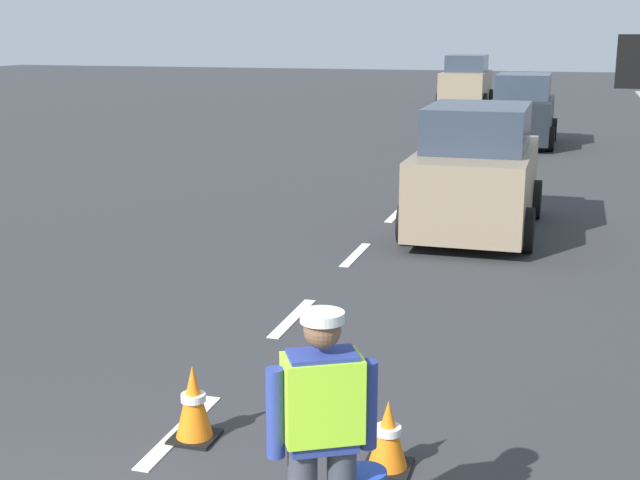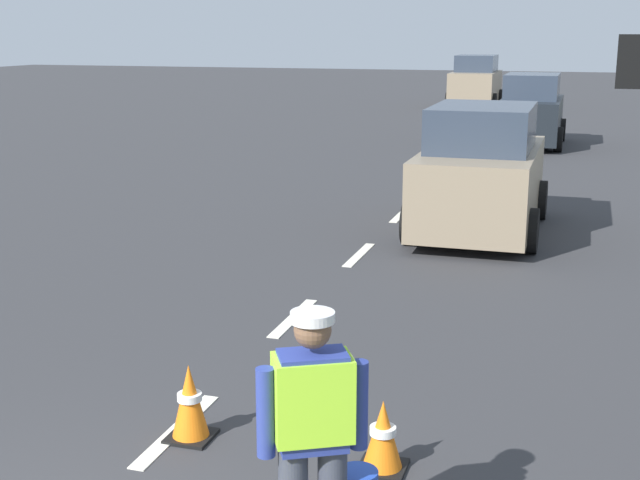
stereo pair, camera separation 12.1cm
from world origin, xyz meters
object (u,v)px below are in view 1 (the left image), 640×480
at_px(car_outgoing_far, 522,112).
at_px(car_outgoing_ahead, 476,173).
at_px(traffic_cone_near, 193,403).
at_px(car_oncoming_third, 466,83).
at_px(road_worker, 326,430).
at_px(traffic_cone_far, 388,436).

relative_size(car_outgoing_far, car_outgoing_ahead, 0.96).
height_order(traffic_cone_near, car_oncoming_third, car_oncoming_third).
bearing_deg(road_worker, traffic_cone_near, 137.81).
xyz_separation_m(traffic_cone_near, car_oncoming_third, (-1.81, 32.18, 0.71)).
distance_m(traffic_cone_near, car_outgoing_far, 19.68).
height_order(road_worker, car_oncoming_third, car_oncoming_third).
xyz_separation_m(car_outgoing_ahead, car_oncoming_third, (-3.12, 23.97, 0.06)).
xyz_separation_m(traffic_cone_near, traffic_cone_far, (1.61, -0.04, -0.04)).
relative_size(traffic_cone_near, car_outgoing_ahead, 0.16).
bearing_deg(car_oncoming_third, traffic_cone_near, -86.79).
xyz_separation_m(road_worker, car_outgoing_far, (-0.14, 20.98, 0.01)).
bearing_deg(car_outgoing_ahead, car_outgoing_far, 89.79).
bearing_deg(car_oncoming_third, car_outgoing_ahead, -82.58).
relative_size(road_worker, traffic_cone_near, 2.62).
xyz_separation_m(traffic_cone_near, car_outgoing_ahead, (1.32, 8.20, 0.65)).
height_order(road_worker, car_outgoing_ahead, car_outgoing_ahead).
xyz_separation_m(road_worker, car_oncoming_third, (-3.31, 33.54, 0.09)).
height_order(traffic_cone_far, car_oncoming_third, car_oncoming_third).
distance_m(road_worker, car_oncoming_third, 33.70).
xyz_separation_m(traffic_cone_far, car_oncoming_third, (-3.41, 32.22, 0.74)).
height_order(road_worker, traffic_cone_near, road_worker).
height_order(traffic_cone_near, car_outgoing_far, car_outgoing_far).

